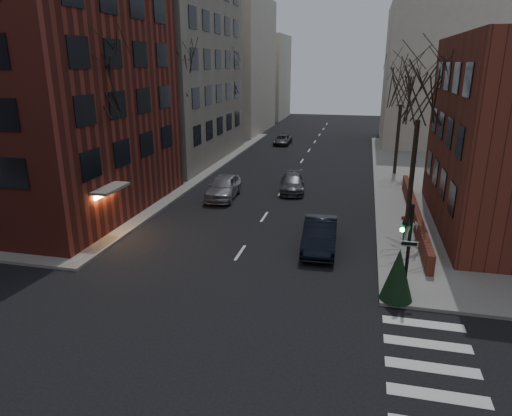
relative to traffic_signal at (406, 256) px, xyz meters
The scene contains 21 objects.
sidewalk_far_left 42.53m from the traffic_signal, 150.37° to the left, with size 44.00×44.00×0.15m, color gray.
building_left_brick 25.61m from the traffic_signal, 162.24° to the left, with size 15.00×15.00×18.00m, color maroon.
building_left_tan 37.33m from the traffic_signal, 134.92° to the left, with size 18.00×18.00×28.00m, color gray.
low_wall_right 10.18m from the traffic_signal, 82.24° to the left, with size 0.35×16.00×1.00m, color maroon.
building_distant_la 51.89m from the traffic_signal, 116.50° to the left, with size 14.00×16.00×18.00m, color beige.
building_distant_ra 42.05m from the traffic_signal, 80.23° to the left, with size 14.00×14.00×16.00m, color beige.
building_distant_lb 66.59m from the traffic_signal, 108.38° to the left, with size 10.00×12.00×14.00m, color beige.
traffic_signal is the anchor object (origin of this frame).
tree_left_a 18.66m from the traffic_signal, 163.35° to the left, with size 4.18×4.18×10.26m.
tree_left_b 24.87m from the traffic_signal, 134.54° to the left, with size 4.40×4.40×10.80m.
tree_left_c 35.76m from the traffic_signal, 118.36° to the left, with size 3.96×3.96×9.72m.
tree_right_a 10.92m from the traffic_signal, 84.53° to the left, with size 3.96×3.96×9.72m.
tree_right_b 23.71m from the traffic_signal, 87.85° to the left, with size 3.74×3.74×9.18m.
streetlamp_near 20.86m from the traffic_signal, 141.13° to the left, with size 0.36×0.36×6.28m.
streetlamp_far 36.81m from the traffic_signal, 116.06° to the left, with size 0.36×0.36×6.28m.
parked_sedan 6.06m from the traffic_signal, 131.36° to the left, with size 1.71×4.89×1.61m, color black.
car_lane_silver 17.24m from the traffic_signal, 133.17° to the left, with size 1.98×4.93×1.68m, color #A4A5AA.
car_lane_gray 17.06m from the traffic_signal, 114.80° to the left, with size 1.83×4.49×1.30m, color #444449.
car_lane_far 38.01m from the traffic_signal, 107.73° to the left, with size 1.84×4.00×1.11m, color #3E3D42.
sandwich_board 6.91m from the traffic_signal, 81.20° to the left, with size 0.44×0.62×0.99m, color white.
evergreen_shrub 0.86m from the traffic_signal, 120.67° to the right, with size 1.34×1.34×2.24m, color black.
Camera 1 is at (5.86, -9.29, 9.53)m, focal length 32.00 mm.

